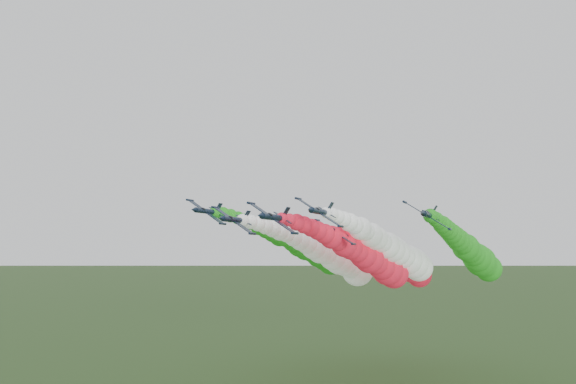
{
  "coord_description": "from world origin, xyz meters",
  "views": [
    {
      "loc": [
        40.67,
        -89.23,
        29.79
      ],
      "look_at": [
        4.16,
        -0.92,
        39.48
      ],
      "focal_mm": 35.0,
      "sensor_mm": 36.0,
      "label": 1
    }
  ],
  "objects_px": {
    "jet_inner_right": "(397,252)",
    "jet_outer_left": "(304,247)",
    "jet_trail": "(400,263)",
    "jet_lead": "(369,259)",
    "jet_outer_right": "(472,253)",
    "jet_inner_left": "(332,257)"
  },
  "relations": [
    {
      "from": "jet_outer_left",
      "to": "jet_trail",
      "type": "height_order",
      "value": "jet_outer_left"
    },
    {
      "from": "jet_lead",
      "to": "jet_inner_right",
      "type": "distance_m",
      "value": 9.07
    },
    {
      "from": "jet_inner_right",
      "to": "jet_outer_right",
      "type": "height_order",
      "value": "jet_inner_right"
    },
    {
      "from": "jet_inner_right",
      "to": "jet_outer_left",
      "type": "xyz_separation_m",
      "value": [
        -24.53,
        6.19,
        1.11
      ]
    },
    {
      "from": "jet_lead",
      "to": "jet_trail",
      "type": "distance_m",
      "value": 25.07
    },
    {
      "from": "jet_lead",
      "to": "jet_trail",
      "type": "bearing_deg",
      "value": 86.04
    },
    {
      "from": "jet_outer_left",
      "to": "jet_outer_right",
      "type": "bearing_deg",
      "value": 3.02
    },
    {
      "from": "jet_lead",
      "to": "jet_inner_right",
      "type": "height_order",
      "value": "jet_inner_right"
    },
    {
      "from": "jet_inner_right",
      "to": "jet_trail",
      "type": "xyz_separation_m",
      "value": [
        -2.65,
        17.13,
        -2.72
      ]
    },
    {
      "from": "jet_inner_left",
      "to": "jet_trail",
      "type": "relative_size",
      "value": 1.01
    },
    {
      "from": "jet_inner_right",
      "to": "jet_trail",
      "type": "bearing_deg",
      "value": 98.79
    },
    {
      "from": "jet_lead",
      "to": "jet_inner_right",
      "type": "xyz_separation_m",
      "value": [
        4.38,
        7.83,
        1.34
      ]
    },
    {
      "from": "jet_lead",
      "to": "jet_outer_left",
      "type": "relative_size",
      "value": 1.0
    },
    {
      "from": "jet_lead",
      "to": "jet_outer_right",
      "type": "distance_m",
      "value": 25.58
    },
    {
      "from": "jet_inner_left",
      "to": "jet_inner_right",
      "type": "xyz_separation_m",
      "value": [
        15.26,
        -0.27,
        1.08
      ]
    },
    {
      "from": "jet_lead",
      "to": "jet_inner_right",
      "type": "relative_size",
      "value": 1.0
    },
    {
      "from": "jet_inner_left",
      "to": "jet_outer_left",
      "type": "distance_m",
      "value": 11.22
    },
    {
      "from": "jet_lead",
      "to": "jet_outer_right",
      "type": "bearing_deg",
      "value": 39.13
    },
    {
      "from": "jet_outer_right",
      "to": "jet_trail",
      "type": "relative_size",
      "value": 1.0
    },
    {
      "from": "jet_inner_left",
      "to": "jet_outer_right",
      "type": "height_order",
      "value": "jet_outer_right"
    },
    {
      "from": "jet_outer_left",
      "to": "jet_trail",
      "type": "bearing_deg",
      "value": 26.59
    },
    {
      "from": "jet_outer_right",
      "to": "jet_trail",
      "type": "distance_m",
      "value": 20.29
    }
  ]
}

